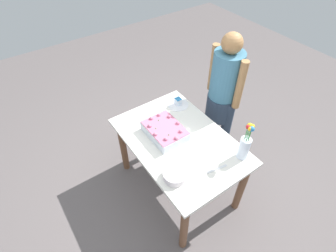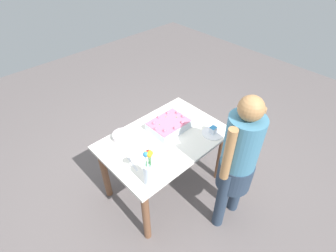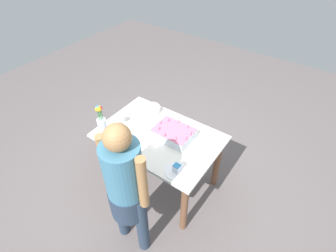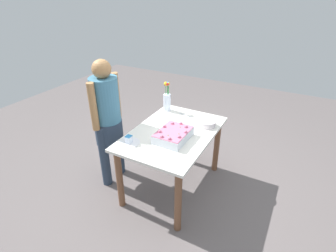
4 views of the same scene
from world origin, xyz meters
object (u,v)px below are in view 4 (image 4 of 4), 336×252
sheet_cake (173,135)px  flower_vase (167,100)px  serving_plate_with_slice (129,141)px  fruit_bowl (207,123)px  person_standing (107,116)px  cake_knife (185,115)px

sheet_cake → flower_vase: bearing=33.9°
serving_plate_with_slice → flower_vase: bearing=2.5°
sheet_cake → serving_plate_with_slice: 0.45m
fruit_bowl → person_standing: (-0.51, 0.99, 0.08)m
cake_knife → flower_vase: size_ratio=0.50×
serving_plate_with_slice → cake_knife: serving_plate_with_slice is taller
serving_plate_with_slice → cake_knife: size_ratio=1.18×
sheet_cake → person_standing: (-0.08, 0.79, 0.06)m
cake_knife → fruit_bowl: bearing=168.9°
flower_vase → person_standing: size_ratio=0.25×
serving_plate_with_slice → cake_knife: 0.87m
cake_knife → flower_vase: bearing=6.0°
sheet_cake → person_standing: person_standing is taller
serving_plate_with_slice → person_standing: 0.49m
serving_plate_with_slice → flower_vase: 0.87m
sheet_cake → person_standing: size_ratio=0.26×
sheet_cake → fruit_bowl: size_ratio=2.04×
serving_plate_with_slice → flower_vase: size_ratio=0.59×
sheet_cake → flower_vase: (0.59, 0.39, 0.09)m
serving_plate_with_slice → person_standing: (0.20, 0.43, 0.09)m
cake_knife → fruit_bowl: 0.36m
flower_vase → serving_plate_with_slice: bearing=-177.5°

